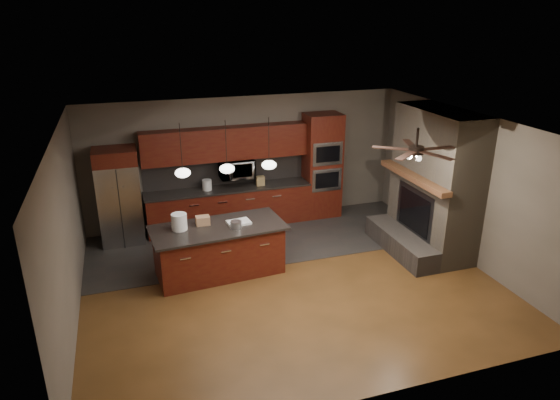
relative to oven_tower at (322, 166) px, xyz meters
name	(u,v)px	position (x,y,z in m)	size (l,w,h in m)	color
ground	(289,281)	(-1.70, -2.69, -1.19)	(7.00, 7.00, 0.00)	brown
ceiling	(291,125)	(-1.70, -2.69, 1.61)	(7.00, 6.00, 0.02)	white
back_wall	(246,160)	(-1.70, 0.31, 0.21)	(7.00, 0.02, 2.80)	#73675C
right_wall	(466,186)	(1.80, -2.69, 0.21)	(0.02, 6.00, 2.80)	#73675C
left_wall	(65,235)	(-5.20, -2.69, 0.21)	(0.02, 6.00, 2.80)	#73675C
slate_tile_patch	(262,239)	(-1.70, -0.89, -1.19)	(7.00, 2.40, 0.01)	#2B2927
fireplace_column	(432,187)	(1.34, -2.29, 0.11)	(1.30, 2.10, 2.80)	brown
back_cabinetry	(228,187)	(-2.18, 0.05, -0.30)	(3.59, 0.64, 2.20)	#582010
oven_tower	(322,166)	(0.00, 0.00, 0.00)	(0.80, 0.63, 2.38)	#582010
microwave	(236,169)	(-1.98, 0.06, 0.11)	(0.73, 0.41, 0.50)	silver
refrigerator	(119,196)	(-4.43, -0.07, -0.21)	(0.84, 0.75, 1.97)	silver
kitchen_island	(219,250)	(-2.81, -2.02, -0.73)	(2.43, 1.25, 0.92)	#582010
white_bucket	(179,222)	(-3.47, -1.93, -0.13)	(0.27, 0.27, 0.29)	white
paint_can	(236,225)	(-2.52, -2.18, -0.21)	(0.20, 0.20, 0.13)	silver
paint_tray	(239,222)	(-2.43, -1.99, -0.25)	(0.40, 0.28, 0.04)	white
cardboard_box	(203,220)	(-3.04, -1.84, -0.19)	(0.24, 0.18, 0.16)	#AC7C58
counter_bucket	(207,185)	(-2.64, 0.01, -0.18)	(0.20, 0.20, 0.23)	silver
counter_box	(260,181)	(-1.47, -0.04, -0.19)	(0.18, 0.14, 0.20)	#9F8452
pendant_left	(183,173)	(-3.35, -1.99, 0.77)	(0.26, 0.26, 0.92)	black
pendant_center	(227,169)	(-2.60, -1.99, 0.77)	(0.26, 0.26, 0.92)	black
pendant_right	(269,165)	(-1.85, -1.99, 0.77)	(0.26, 0.26, 0.92)	black
ceiling_fan	(416,150)	(0.10, -3.49, 1.27)	(1.27, 1.33, 0.41)	black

